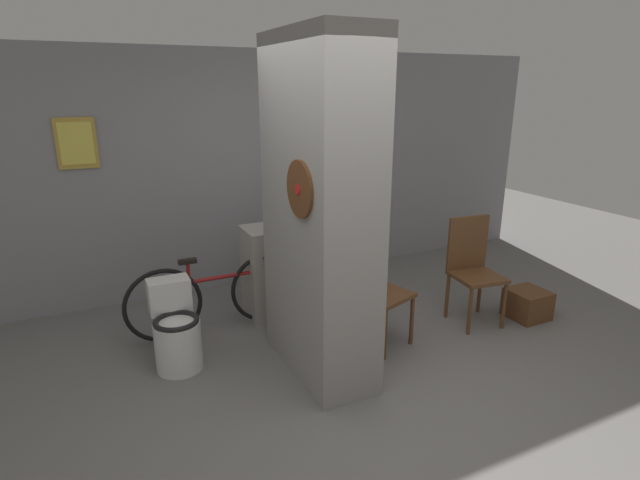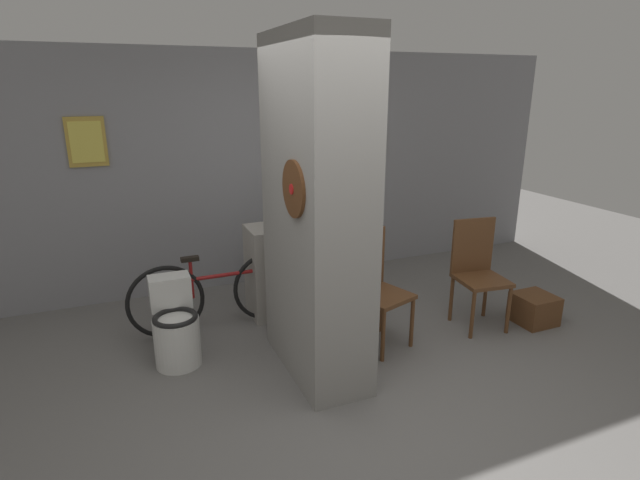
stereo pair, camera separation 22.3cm
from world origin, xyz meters
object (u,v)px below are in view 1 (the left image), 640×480
Objects in this scene: chair_by_doorway at (473,266)px; bottle_tall at (309,212)px; toilet at (176,332)px; bicycle at (217,295)px; chair_near_pillar at (375,283)px.

chair_by_doorway is 3.25× the size of bottle_tall.
toilet is 2.20× the size of bottle_tall.
toilet is at bearing -160.00° from bottle_tall.
bicycle reaches higher than toilet.
bottle_tall is (0.98, 0.06, 0.67)m from bicycle.
chair_by_doorway reaches higher than bicycle.
toilet is 0.68× the size of chair_near_pillar.
bottle_tall is at bearing 86.73° from chair_near_pillar.
toilet is 0.68× the size of chair_by_doorway.
bicycle is 1.19m from bottle_tall.
toilet is at bearing 179.23° from chair_by_doorway.
chair_by_doorway is at bearing -20.38° from bicycle.
chair_by_doorway reaches higher than toilet.
chair_by_doorway is 1.67m from bottle_tall.
bottle_tall reaches higher than chair_by_doorway.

